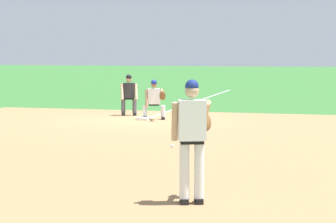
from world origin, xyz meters
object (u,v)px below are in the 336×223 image
object	(u,v)px
baseball	(172,146)
umpire	(129,93)
first_base_bag	(143,119)
first_baseman	(155,98)
pitcher	(193,133)

from	to	relation	value
baseball	umpire	xyz separation A→B (m)	(7.13, 3.42, 0.76)
first_base_bag	baseball	xyz separation A→B (m)	(-5.75, -2.47, -0.01)
first_base_bag	baseball	size ratio (longest dim) A/B	5.14
first_baseman	umpire	world-z (taller)	umpire
first_base_bag	pitcher	world-z (taller)	pitcher
baseball	first_base_bag	bearing A→B (deg)	23.27
first_base_bag	umpire	world-z (taller)	umpire
pitcher	umpire	bearing A→B (deg)	22.13
baseball	umpire	world-z (taller)	umpire
baseball	pitcher	size ratio (longest dim) A/B	0.04
baseball	umpire	size ratio (longest dim) A/B	0.05
first_base_bag	first_baseman	size ratio (longest dim) A/B	0.28
first_baseman	baseball	bearing A→B (deg)	-160.30
first_base_bag	umpire	distance (m)	1.83
pitcher	umpire	distance (m)	13.65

